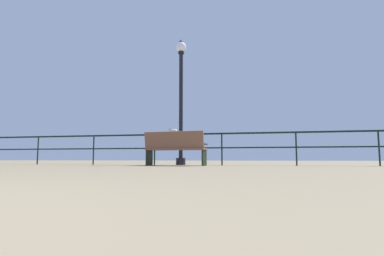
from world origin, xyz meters
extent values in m
cube|color=black|center=(0.00, 8.95, 0.95)|extent=(23.38, 0.05, 0.05)
cube|color=black|center=(0.00, 8.95, 0.52)|extent=(23.38, 0.04, 0.04)
cylinder|color=black|center=(-5.31, 8.95, 0.48)|extent=(0.04, 0.04, 0.95)
cylinder|color=black|center=(-3.19, 8.95, 0.48)|extent=(0.04, 0.04, 0.95)
cylinder|color=black|center=(-1.06, 8.95, 0.48)|extent=(0.04, 0.04, 0.95)
cylinder|color=black|center=(1.06, 8.95, 0.48)|extent=(0.04, 0.04, 0.95)
cylinder|color=black|center=(3.19, 8.95, 0.48)|extent=(0.04, 0.04, 0.95)
cylinder|color=black|center=(5.31, 8.95, 0.48)|extent=(0.04, 0.04, 0.95)
cube|color=brown|center=(-0.19, 8.31, 0.47)|extent=(1.79, 0.60, 0.05)
cube|color=brown|center=(-0.21, 8.11, 0.72)|extent=(1.77, 0.29, 0.50)
cube|color=black|center=(0.65, 8.24, 0.23)|extent=(0.07, 0.40, 0.47)
cube|color=black|center=(0.66, 8.41, 0.61)|extent=(0.06, 0.31, 0.04)
cube|color=black|center=(-1.03, 8.38, 0.23)|extent=(0.07, 0.40, 0.47)
cube|color=black|center=(-1.01, 8.55, 0.61)|extent=(0.06, 0.31, 0.04)
cylinder|color=black|center=(-0.29, 9.26, 0.11)|extent=(0.30, 0.30, 0.22)
cylinder|color=black|center=(-0.29, 9.26, 1.93)|extent=(0.13, 0.13, 3.43)
cylinder|color=black|center=(-0.29, 9.26, 3.68)|extent=(0.20, 0.20, 0.06)
sphere|color=white|center=(-0.29, 9.26, 3.88)|extent=(0.34, 0.34, 0.34)
cone|color=black|center=(-0.29, 9.26, 4.09)|extent=(0.15, 0.15, 0.10)
ellipsoid|color=silver|center=(-0.44, 8.95, 1.05)|extent=(0.30, 0.22, 0.14)
ellipsoid|color=gray|center=(-0.44, 8.95, 1.07)|extent=(0.26, 0.18, 0.05)
sphere|color=silver|center=(-0.55, 8.98, 1.11)|extent=(0.12, 0.12, 0.12)
cone|color=yellow|center=(-0.63, 9.00, 1.11)|extent=(0.06, 0.06, 0.05)
cube|color=gray|center=(-0.30, 8.91, 1.06)|extent=(0.11, 0.09, 0.02)
camera|label=1|loc=(2.13, -0.06, 0.20)|focal=28.13mm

